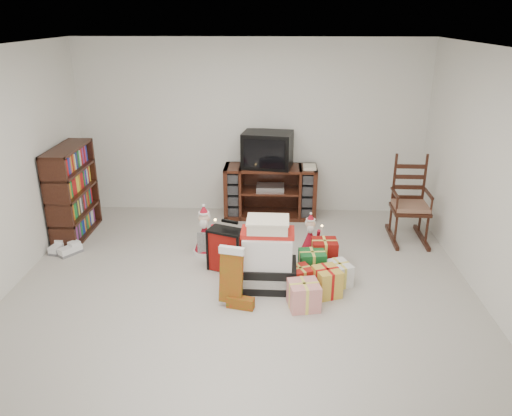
{
  "coord_description": "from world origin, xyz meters",
  "views": [
    {
      "loc": [
        0.32,
        -4.59,
        2.79
      ],
      "look_at": [
        0.13,
        0.6,
        0.76
      ],
      "focal_mm": 35.0,
      "sensor_mm": 36.0,
      "label": 1
    }
  ],
  "objects_px": {
    "tv_stand": "(270,192)",
    "red_suitcase": "(227,250)",
    "teddy_bear": "(283,266)",
    "santa_figurine": "(310,239)",
    "rocking_chair": "(409,210)",
    "gift_cluster": "(318,275)",
    "bookshelf": "(73,194)",
    "gift_pile": "(268,258)",
    "mrs_claus_figurine": "(205,235)",
    "sneaker_pair": "(64,249)",
    "crt_television": "(267,150)"
  },
  "relations": [
    {
      "from": "tv_stand",
      "to": "gift_pile",
      "type": "relative_size",
      "value": 1.7
    },
    {
      "from": "red_suitcase",
      "to": "teddy_bear",
      "type": "distance_m",
      "value": 0.69
    },
    {
      "from": "bookshelf",
      "to": "gift_cluster",
      "type": "relative_size",
      "value": 1.13
    },
    {
      "from": "tv_stand",
      "to": "sneaker_pair",
      "type": "bearing_deg",
      "value": -152.14
    },
    {
      "from": "gift_pile",
      "to": "santa_figurine",
      "type": "relative_size",
      "value": 1.44
    },
    {
      "from": "gift_cluster",
      "to": "tv_stand",
      "type": "bearing_deg",
      "value": 105.03
    },
    {
      "from": "tv_stand",
      "to": "gift_pile",
      "type": "bearing_deg",
      "value": -89.69
    },
    {
      "from": "red_suitcase",
      "to": "crt_television",
      "type": "xyz_separation_m",
      "value": [
        0.44,
        1.69,
        0.74
      ]
    },
    {
      "from": "bookshelf",
      "to": "rocking_chair",
      "type": "bearing_deg",
      "value": 0.94
    },
    {
      "from": "rocking_chair",
      "to": "mrs_claus_figurine",
      "type": "distance_m",
      "value": 2.68
    },
    {
      "from": "rocking_chair",
      "to": "teddy_bear",
      "type": "bearing_deg",
      "value": -142.34
    },
    {
      "from": "bookshelf",
      "to": "crt_television",
      "type": "relative_size",
      "value": 1.63
    },
    {
      "from": "bookshelf",
      "to": "mrs_claus_figurine",
      "type": "distance_m",
      "value": 1.89
    },
    {
      "from": "red_suitcase",
      "to": "santa_figurine",
      "type": "distance_m",
      "value": 1.08
    },
    {
      "from": "bookshelf",
      "to": "gift_cluster",
      "type": "xyz_separation_m",
      "value": [
        3.13,
        -1.24,
        -0.45
      ]
    },
    {
      "from": "gift_pile",
      "to": "mrs_claus_figurine",
      "type": "bearing_deg",
      "value": 135.91
    },
    {
      "from": "sneaker_pair",
      "to": "red_suitcase",
      "type": "bearing_deg",
      "value": 11.32
    },
    {
      "from": "bookshelf",
      "to": "crt_television",
      "type": "height_order",
      "value": "crt_television"
    },
    {
      "from": "mrs_claus_figurine",
      "to": "crt_television",
      "type": "xyz_separation_m",
      "value": [
        0.75,
        1.25,
        0.76
      ]
    },
    {
      "from": "teddy_bear",
      "to": "sneaker_pair",
      "type": "distance_m",
      "value": 2.78
    },
    {
      "from": "sneaker_pair",
      "to": "gift_cluster",
      "type": "distance_m",
      "value": 3.17
    },
    {
      "from": "santa_figurine",
      "to": "sneaker_pair",
      "type": "height_order",
      "value": "santa_figurine"
    },
    {
      "from": "santa_figurine",
      "to": "tv_stand",
      "type": "bearing_deg",
      "value": 112.08
    },
    {
      "from": "bookshelf",
      "to": "red_suitcase",
      "type": "distance_m",
      "value": 2.32
    },
    {
      "from": "tv_stand",
      "to": "gift_pile",
      "type": "distance_m",
      "value": 2.04
    },
    {
      "from": "teddy_bear",
      "to": "santa_figurine",
      "type": "bearing_deg",
      "value": 63.18
    },
    {
      "from": "gift_pile",
      "to": "gift_cluster",
      "type": "xyz_separation_m",
      "value": [
        0.55,
        0.03,
        -0.21
      ]
    },
    {
      "from": "tv_stand",
      "to": "rocking_chair",
      "type": "bearing_deg",
      "value": -20.27
    },
    {
      "from": "tv_stand",
      "to": "gift_cluster",
      "type": "bearing_deg",
      "value": -74.39
    },
    {
      "from": "bookshelf",
      "to": "santa_figurine",
      "type": "xyz_separation_m",
      "value": [
        3.09,
        -0.47,
        -0.38
      ]
    },
    {
      "from": "tv_stand",
      "to": "red_suitcase",
      "type": "relative_size",
      "value": 2.23
    },
    {
      "from": "mrs_claus_figurine",
      "to": "gift_cluster",
      "type": "relative_size",
      "value": 0.59
    },
    {
      "from": "tv_stand",
      "to": "mrs_claus_figurine",
      "type": "relative_size",
      "value": 2.11
    },
    {
      "from": "tv_stand",
      "to": "bookshelf",
      "type": "distance_m",
      "value": 2.71
    },
    {
      "from": "santa_figurine",
      "to": "sneaker_pair",
      "type": "bearing_deg",
      "value": -178.45
    },
    {
      "from": "tv_stand",
      "to": "teddy_bear",
      "type": "distance_m",
      "value": 1.93
    },
    {
      "from": "rocking_chair",
      "to": "mrs_claus_figurine",
      "type": "relative_size",
      "value": 1.84
    },
    {
      "from": "rocking_chair",
      "to": "gift_cluster",
      "type": "distance_m",
      "value": 1.85
    },
    {
      "from": "rocking_chair",
      "to": "sneaker_pair",
      "type": "bearing_deg",
      "value": -170.52
    },
    {
      "from": "rocking_chair",
      "to": "sneaker_pair",
      "type": "relative_size",
      "value": 2.78
    },
    {
      "from": "tv_stand",
      "to": "red_suitcase",
      "type": "height_order",
      "value": "tv_stand"
    },
    {
      "from": "bookshelf",
      "to": "crt_television",
      "type": "bearing_deg",
      "value": 16.88
    },
    {
      "from": "santa_figurine",
      "to": "crt_television",
      "type": "distance_m",
      "value": 1.57
    },
    {
      "from": "mrs_claus_figurine",
      "to": "gift_cluster",
      "type": "xyz_separation_m",
      "value": [
        1.34,
        -0.76,
        -0.11
      ]
    },
    {
      "from": "tv_stand",
      "to": "mrs_claus_figurine",
      "type": "xyz_separation_m",
      "value": [
        -0.8,
        -1.24,
        -0.14
      ]
    },
    {
      "from": "red_suitcase",
      "to": "sneaker_pair",
      "type": "height_order",
      "value": "red_suitcase"
    },
    {
      "from": "gift_pile",
      "to": "rocking_chair",
      "type": "bearing_deg",
      "value": 37.72
    },
    {
      "from": "gift_cluster",
      "to": "crt_television",
      "type": "distance_m",
      "value": 2.27
    },
    {
      "from": "tv_stand",
      "to": "rocking_chair",
      "type": "height_order",
      "value": "rocking_chair"
    },
    {
      "from": "bookshelf",
      "to": "red_suitcase",
      "type": "relative_size",
      "value": 2.05
    }
  ]
}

